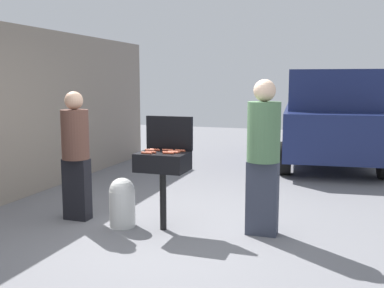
% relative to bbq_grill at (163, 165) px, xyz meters
% --- Properties ---
extents(ground_plane, '(24.00, 24.00, 0.00)m').
position_rel_bbq_grill_xyz_m(ground_plane, '(0.08, -0.08, -0.81)').
color(ground_plane, slate).
extents(house_wall_side, '(0.24, 8.00, 2.64)m').
position_rel_bbq_grill_xyz_m(house_wall_side, '(-2.74, 0.92, 0.51)').
color(house_wall_side, gray).
rests_on(house_wall_side, ground).
extents(bbq_grill, '(0.60, 0.44, 0.95)m').
position_rel_bbq_grill_xyz_m(bbq_grill, '(0.00, 0.00, 0.00)').
color(bbq_grill, black).
rests_on(bbq_grill, ground).
extents(grill_lid_open, '(0.60, 0.05, 0.42)m').
position_rel_bbq_grill_xyz_m(grill_lid_open, '(0.00, 0.22, 0.36)').
color(grill_lid_open, black).
rests_on(grill_lid_open, bbq_grill).
extents(hot_dog_0, '(0.13, 0.03, 0.03)m').
position_rel_bbq_grill_xyz_m(hot_dog_0, '(-0.11, -0.09, 0.16)').
color(hot_dog_0, '#AD4228').
rests_on(hot_dog_0, bbq_grill).
extents(hot_dog_1, '(0.13, 0.03, 0.03)m').
position_rel_bbq_grill_xyz_m(hot_dog_1, '(0.14, -0.01, 0.16)').
color(hot_dog_1, '#C6593D').
rests_on(hot_dog_1, bbq_grill).
extents(hot_dog_2, '(0.13, 0.04, 0.03)m').
position_rel_bbq_grill_xyz_m(hot_dog_2, '(0.09, -0.04, 0.16)').
color(hot_dog_2, '#AD4228').
rests_on(hot_dog_2, bbq_grill).
extents(hot_dog_3, '(0.13, 0.04, 0.03)m').
position_rel_bbq_grill_xyz_m(hot_dog_3, '(-0.19, 0.05, 0.16)').
color(hot_dog_3, '#C6593D').
rests_on(hot_dog_3, bbq_grill).
extents(hot_dog_4, '(0.13, 0.03, 0.03)m').
position_rel_bbq_grill_xyz_m(hot_dog_4, '(0.11, -0.08, 0.16)').
color(hot_dog_4, '#AD4228').
rests_on(hot_dog_4, bbq_grill).
extents(hot_dog_5, '(0.13, 0.04, 0.03)m').
position_rel_bbq_grill_xyz_m(hot_dog_5, '(0.17, 0.14, 0.16)').
color(hot_dog_5, '#B74C33').
rests_on(hot_dog_5, bbq_grill).
extents(hot_dog_6, '(0.13, 0.03, 0.03)m').
position_rel_bbq_grill_xyz_m(hot_dog_6, '(-0.14, 0.10, 0.16)').
color(hot_dog_6, '#B74C33').
rests_on(hot_dog_6, bbq_grill).
extents(hot_dog_7, '(0.13, 0.03, 0.03)m').
position_rel_bbq_grill_xyz_m(hot_dog_7, '(-0.14, -0.15, 0.16)').
color(hot_dog_7, '#C6593D').
rests_on(hot_dog_7, bbq_grill).
extents(hot_dog_8, '(0.13, 0.04, 0.03)m').
position_rel_bbq_grill_xyz_m(hot_dog_8, '(0.14, 0.06, 0.16)').
color(hot_dog_8, '#C6593D').
rests_on(hot_dog_8, bbq_grill).
extents(hot_dog_9, '(0.13, 0.04, 0.03)m').
position_rel_bbq_grill_xyz_m(hot_dog_9, '(0.01, 0.12, 0.16)').
color(hot_dog_9, '#B74C33').
rests_on(hot_dog_9, bbq_grill).
extents(propane_tank, '(0.32, 0.32, 0.62)m').
position_rel_bbq_grill_xyz_m(propane_tank, '(-0.53, -0.05, -0.49)').
color(propane_tank, silver).
rests_on(propane_tank, ground).
extents(person_left, '(0.35, 0.35, 1.67)m').
position_rel_bbq_grill_xyz_m(person_left, '(-1.23, 0.03, 0.10)').
color(person_left, black).
rests_on(person_left, ground).
extents(person_right, '(0.38, 0.38, 1.82)m').
position_rel_bbq_grill_xyz_m(person_right, '(1.17, 0.22, 0.18)').
color(person_right, '#333847').
rests_on(person_right, ground).
extents(parked_minivan, '(2.39, 4.57, 2.02)m').
position_rel_bbq_grill_xyz_m(parked_minivan, '(1.74, 5.34, 0.22)').
color(parked_minivan, navy).
rests_on(parked_minivan, ground).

